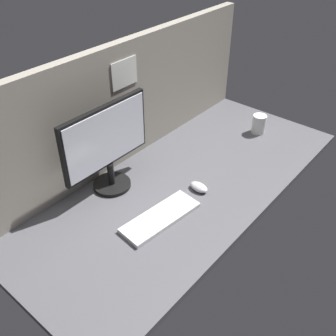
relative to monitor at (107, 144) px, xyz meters
The scene contains 6 objects.
ground_plane 43.18cm from the monitor, 45.86° to the right, with size 180.00×80.00×3.00cm, color #515156.
cubicle_wall_back 28.20cm from the monitor, 26.86° to the left, with size 180.00×5.50×61.22cm.
monitor is the anchor object (origin of this frame).
keyboard 40.63cm from the monitor, 94.06° to the right, with size 37.00×13.00×2.00cm, color silver.
mouse 47.50cm from the monitor, 54.78° to the right, with size 5.60×9.60×3.40cm, color silver.
mug_ceramic_white 96.04cm from the monitor, 17.98° to the right, with size 11.58×7.86×10.98cm.
Camera 1 is at (-119.21, -90.62, 118.00)cm, focal length 41.77 mm.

